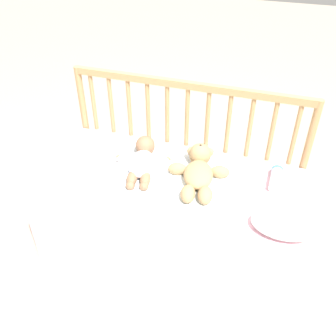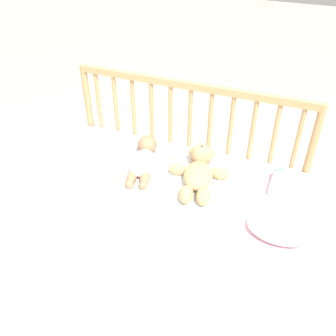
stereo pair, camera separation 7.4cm
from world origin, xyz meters
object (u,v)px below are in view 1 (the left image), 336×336
object	(u,v)px
teddy_bear	(199,171)
baby	(142,161)
small_pillow	(282,225)
baby_bottle	(276,177)

from	to	relation	value
teddy_bear	baby	size ratio (longest dim) A/B	1.08
small_pillow	baby_bottle	distance (m)	0.32
teddy_bear	baby_bottle	world-z (taller)	teddy_bear
baby	baby_bottle	world-z (taller)	baby
baby_bottle	small_pillow	bearing A→B (deg)	-80.28
baby	teddy_bear	bearing A→B (deg)	0.88
small_pillow	baby	bearing A→B (deg)	162.40
teddy_bear	baby	xyz separation A→B (m)	(-0.29, -0.00, -0.01)
teddy_bear	baby_bottle	xyz separation A→B (m)	(0.36, 0.09, -0.02)
baby	small_pillow	size ratio (longest dim) A/B	1.44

